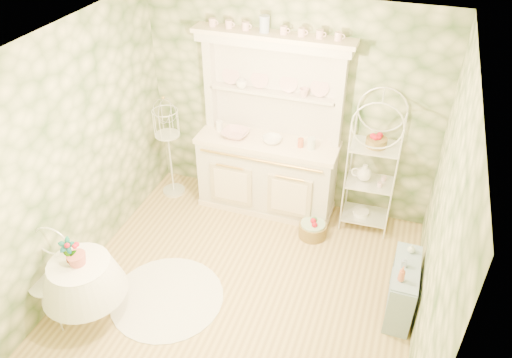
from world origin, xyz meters
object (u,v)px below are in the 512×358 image
(bakers_rack, at_px, (373,165))
(cafe_chair, at_px, (49,281))
(round_table, at_px, (86,290))
(side_shelf, at_px, (402,288))
(kitchen_dresser, at_px, (268,131))
(floor_basket, at_px, (313,229))
(birdcage_stand, at_px, (169,149))

(bakers_rack, relative_size, cafe_chair, 1.90)
(round_table, bearing_deg, side_shelf, 19.85)
(kitchen_dresser, height_order, floor_basket, kitchen_dresser)
(side_shelf, height_order, floor_basket, side_shelf)
(cafe_chair, bearing_deg, floor_basket, 34.52)
(cafe_chair, bearing_deg, bakers_rack, 33.43)
(kitchen_dresser, height_order, cafe_chair, kitchen_dresser)
(cafe_chair, bearing_deg, round_table, 9.91)
(birdcage_stand, bearing_deg, bakers_rack, 3.30)
(side_shelf, bearing_deg, kitchen_dresser, 145.14)
(bakers_rack, relative_size, birdcage_stand, 1.29)
(kitchen_dresser, xyz_separation_m, cafe_chair, (-1.48, -2.42, -0.67))
(bakers_rack, bearing_deg, round_table, -138.66)
(round_table, bearing_deg, birdcage_stand, 94.03)
(bakers_rack, bearing_deg, kitchen_dresser, 178.83)
(bakers_rack, height_order, round_table, bakers_rack)
(birdcage_stand, bearing_deg, side_shelf, -19.56)
(floor_basket, bearing_deg, bakers_rack, 37.00)
(bakers_rack, xyz_separation_m, cafe_chair, (-2.76, -2.46, -0.42))
(bakers_rack, xyz_separation_m, side_shelf, (0.55, -1.27, -0.58))
(round_table, distance_m, cafe_chair, 0.36)
(kitchen_dresser, bearing_deg, floor_basket, -28.69)
(bakers_rack, distance_m, floor_basket, 1.06)
(cafe_chair, bearing_deg, side_shelf, 11.51)
(side_shelf, height_order, birdcage_stand, birdcage_stand)
(bakers_rack, distance_m, round_table, 3.43)
(round_table, xyz_separation_m, floor_basket, (1.87, 1.92, -0.24))
(side_shelf, xyz_separation_m, birdcage_stand, (-3.15, 1.12, 0.38))
(kitchen_dresser, relative_size, round_table, 3.26)
(round_table, bearing_deg, cafe_chair, -161.91)
(kitchen_dresser, distance_m, side_shelf, 2.36)
(kitchen_dresser, xyz_separation_m, floor_basket, (0.72, -0.39, -1.03))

